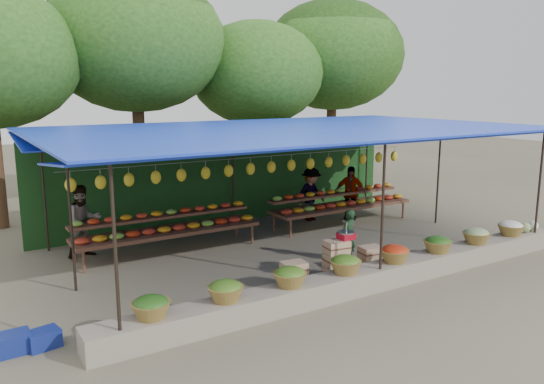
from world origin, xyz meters
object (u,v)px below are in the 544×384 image
crate_counter (335,264)px  vendor_seated (348,235)px  weighing_scale (346,235)px  blue_crate_front (12,343)px  blue_crate_back (43,339)px

crate_counter → vendor_seated: bearing=38.3°
weighing_scale → blue_crate_front: (-5.98, 0.03, -0.70)m
blue_crate_front → weighing_scale: bearing=-2.2°
vendor_seated → blue_crate_front: vendor_seated is taller
vendor_seated → weighing_scale: bearing=26.5°
crate_counter → weighing_scale: size_ratio=7.02×
crate_counter → blue_crate_back: (-5.32, -0.02, -0.18)m
crate_counter → blue_crate_back: 5.32m
crate_counter → blue_crate_back: bearing=-179.7°
vendor_seated → blue_crate_back: size_ratio=2.58×
vendor_seated → blue_crate_front: (-6.65, -0.70, -0.42)m
weighing_scale → blue_crate_back: weighing_scale is taller
blue_crate_front → blue_crate_back: bearing=-9.8°
weighing_scale → vendor_seated: bearing=47.5°
crate_counter → blue_crate_front: bearing=179.7°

